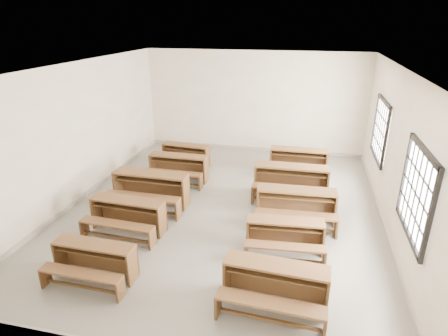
% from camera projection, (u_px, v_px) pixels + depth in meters
% --- Properties ---
extents(room, '(8.50, 8.50, 3.20)m').
position_uv_depth(room, '(228.00, 118.00, 7.88)').
color(room, slate).
rests_on(room, ground).
extents(desk_set_0, '(1.42, 0.76, 0.63)m').
position_uv_depth(desk_set_0, '(94.00, 258.00, 6.25)').
color(desk_set_0, brown).
rests_on(desk_set_0, ground).
extents(desk_set_1, '(1.57, 0.87, 0.69)m').
position_uv_depth(desk_set_1, '(127.00, 213.00, 7.62)').
color(desk_set_1, brown).
rests_on(desk_set_1, ground).
extents(desk_set_2, '(1.76, 0.93, 0.79)m').
position_uv_depth(desk_set_2, '(150.00, 187.00, 8.68)').
color(desk_set_2, brown).
rests_on(desk_set_2, ground).
extents(desk_set_3, '(1.57, 0.83, 0.70)m').
position_uv_depth(desk_set_3, '(178.00, 166.00, 10.04)').
color(desk_set_3, brown).
rests_on(desk_set_3, ground).
extents(desk_set_4, '(1.48, 0.87, 0.64)m').
position_uv_depth(desk_set_4, '(185.00, 153.00, 11.08)').
color(desk_set_4, brown).
rests_on(desk_set_4, ground).
extents(desk_set_5, '(1.62, 0.91, 0.71)m').
position_uv_depth(desk_set_5, '(275.00, 283.00, 5.61)').
color(desk_set_5, brown).
rests_on(desk_set_5, ground).
extents(desk_set_6, '(1.49, 0.86, 0.64)m').
position_uv_depth(desk_set_6, '(285.00, 234.00, 6.95)').
color(desk_set_6, brown).
rests_on(desk_set_6, ground).
extents(desk_set_7, '(1.70, 0.95, 0.75)m').
position_uv_depth(desk_set_7, '(296.00, 203.00, 7.96)').
color(desk_set_7, brown).
rests_on(desk_set_7, ground).
extents(desk_set_8, '(1.78, 0.94, 0.80)m').
position_uv_depth(desk_set_8, '(291.00, 179.00, 9.08)').
color(desk_set_8, brown).
rests_on(desk_set_8, ground).
extents(desk_set_9, '(1.59, 0.83, 0.71)m').
position_uv_depth(desk_set_9, '(298.00, 160.00, 10.48)').
color(desk_set_9, brown).
rests_on(desk_set_9, ground).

